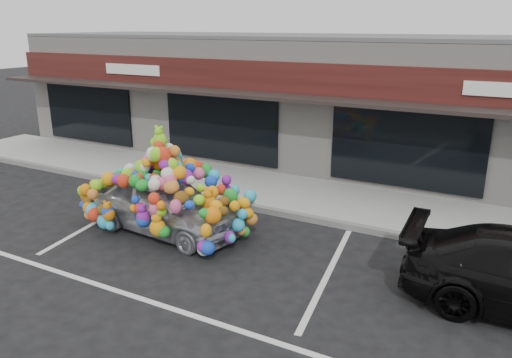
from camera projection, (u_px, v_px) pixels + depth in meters
The scene contains 8 objects.
ground at pixel (204, 248), 10.88m from camera, with size 90.00×90.00×0.00m, color black.
shop_building at pixel (339, 99), 17.32m from camera, with size 24.00×7.20×4.31m.
sidewalk at pixel (283, 192), 14.22m from camera, with size 26.00×3.00×0.15m, color #989893.
kerb at pixel (258, 209), 12.96m from camera, with size 26.00×0.18×0.16m, color slate.
parking_stripe_left at pixel (103, 218), 12.51m from camera, with size 0.12×4.40×0.01m, color silver.
parking_stripe_mid at pixel (328, 273), 9.77m from camera, with size 0.12×4.40×0.01m, color silver.
lane_line at pixel (227, 326), 8.04m from camera, with size 14.00×0.12×0.01m, color silver.
toy_car at pixel (164, 198), 11.53m from camera, with size 2.85×4.32×2.43m.
Camera 1 is at (5.74, -8.20, 4.67)m, focal length 35.00 mm.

